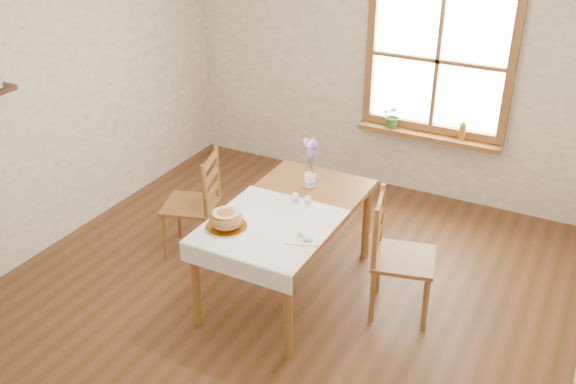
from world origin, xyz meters
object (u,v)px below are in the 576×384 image
Objects in this scene: chair_left at (190,204)px; bread_plate at (226,227)px; dining_table at (288,218)px; chair_right at (404,257)px; flower_vase at (310,181)px.

chair_left is 3.23× the size of bread_plate.
chair_right is at bearing 8.88° from dining_table.
bread_plate is 0.94m from flower_vase.
flower_vase is at bearing 74.80° from bread_plate.
dining_table is 0.95m from chair_right.
bread_plate is at bearing 34.86° from chair_left.
dining_table is 1.05m from chair_left.
chair_left reaches higher than dining_table.
dining_table is at bearing 66.41° from chair_left.
chair_left is at bearing -162.58° from flower_vase.
bread_plate is at bearing 103.93° from chair_right.
chair_right is (1.95, 0.04, 0.02)m from chair_left.
dining_table is 5.35× the size of bread_plate.
chair_left is 0.97× the size of chair_right.
chair_right is 1.02m from flower_vase.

